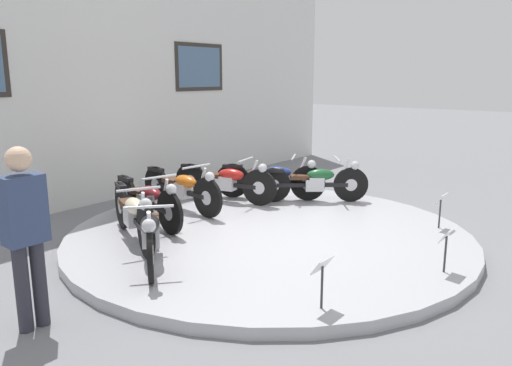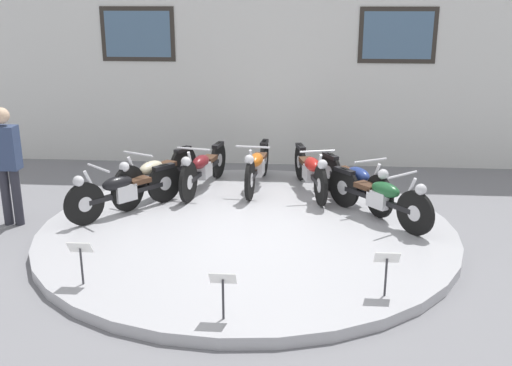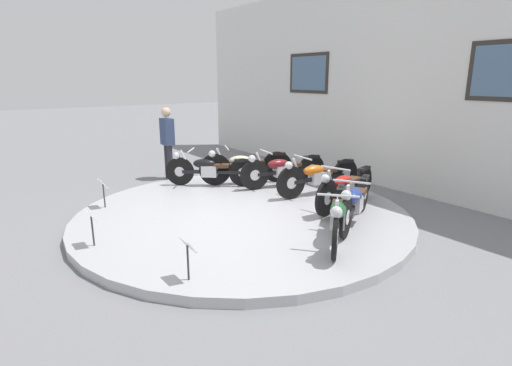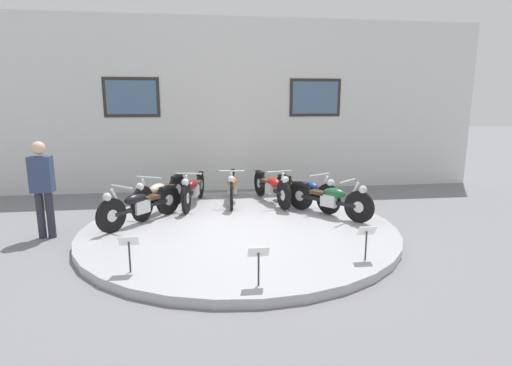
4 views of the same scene
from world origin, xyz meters
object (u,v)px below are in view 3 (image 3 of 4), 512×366
motorcycle_black (209,169)px  motorcycle_blue (355,201)px  motorcycle_maroon (282,169)px  motorcycle_cream (245,165)px  info_placard_front_centre (92,220)px  info_placard_front_left (103,187)px  info_placard_front_right (187,250)px  motorcycle_red (345,186)px  motorcycle_green (338,215)px  motorcycle_orange (318,175)px  visitor_standing (167,139)px

motorcycle_black → motorcycle_blue: (3.34, 0.70, 0.01)m
motorcycle_blue → motorcycle_maroon: bearing=168.1°
motorcycle_cream → info_placard_front_centre: motorcycle_cream is taller
info_placard_front_left → info_placard_front_centre: size_ratio=1.00×
motorcycle_black → motorcycle_maroon: (0.95, 1.21, 0.01)m
info_placard_front_right → motorcycle_black: bearing=147.1°
info_placard_front_left → info_placard_front_right: (3.25, 0.00, 0.00)m
motorcycle_red → motorcycle_green: bearing=-51.8°
motorcycle_cream → motorcycle_black: bearing=-112.8°
motorcycle_black → motorcycle_red: motorcycle_red is taller
motorcycle_orange → motorcycle_cream: bearing=-155.6°
info_placard_front_right → info_placard_front_centre: bearing=-159.4°
motorcycle_orange → motorcycle_blue: (1.53, -0.69, -0.01)m
info_placard_front_left → motorcycle_orange: bearing=65.9°
motorcycle_green → info_placard_front_left: bearing=-147.1°
motorcycle_cream → motorcycle_orange: motorcycle_cream is taller
motorcycle_green → motorcycle_maroon: bearing=155.7°
motorcycle_red → info_placard_front_left: size_ratio=3.77×
motorcycle_black → motorcycle_blue: size_ratio=0.87×
info_placard_front_centre → motorcycle_red: bearing=78.0°
motorcycle_cream → motorcycle_green: 3.41m
motorcycle_black → motorcycle_red: size_ratio=0.79×
motorcycle_orange → motorcycle_green: 2.29m
motorcycle_black → motorcycle_cream: size_ratio=0.82×
motorcycle_cream → info_placard_front_centre: size_ratio=3.64×
motorcycle_red → motorcycle_green: (0.95, -1.21, -0.01)m
motorcycle_black → info_placard_front_right: bearing=-32.9°
info_placard_front_left → info_placard_front_right: same height
motorcycle_maroon → motorcycle_green: (2.68, -1.21, -0.01)m
motorcycle_black → motorcycle_cream: (0.30, 0.71, 0.03)m
motorcycle_black → info_placard_front_left: (0.19, -2.23, -0.00)m
motorcycle_blue → info_placard_front_right: size_ratio=3.42×
motorcycle_black → info_placard_front_centre: (1.82, -2.84, -0.00)m
info_placard_front_centre → info_placard_front_right: bearing=20.6°
motorcycle_green → visitor_standing: 5.23m
motorcycle_cream → motorcycle_red: (2.38, 0.50, -0.02)m
info_placard_front_centre → info_placard_front_right: 1.74m
motorcycle_black → motorcycle_orange: motorcycle_orange is taller
motorcycle_blue → visitor_standing: visitor_standing is taller
info_placard_front_left → motorcycle_blue: bearing=43.0°
info_placard_front_centre → motorcycle_orange: bearing=90.1°
motorcycle_cream → info_placard_front_left: bearing=-92.1°
motorcycle_black → motorcycle_green: (3.63, -0.00, 0.00)m
motorcycle_green → motorcycle_cream: bearing=168.0°
motorcycle_maroon → motorcycle_green: size_ratio=1.27×
visitor_standing → info_placard_front_centre: bearing=-37.8°
motorcycle_cream → motorcycle_blue: (3.04, -0.00, -0.02)m
motorcycle_green → info_placard_front_right: 2.24m
info_placard_front_centre → info_placard_front_left: bearing=159.4°
motorcycle_cream → visitor_standing: visitor_standing is taller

